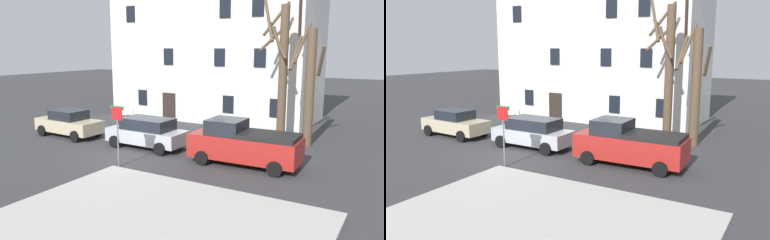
# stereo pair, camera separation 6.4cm
# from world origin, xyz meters

# --- Properties ---
(ground_plane) EXTENTS (120.00, 120.00, 0.00)m
(ground_plane) POSITION_xyz_m (0.00, 0.00, 0.00)
(ground_plane) COLOR #38383A
(sidewalk_slab) EXTENTS (10.12, 8.71, 0.12)m
(sidewalk_slab) POSITION_xyz_m (5.75, -5.88, 0.06)
(sidewalk_slab) COLOR #B7B5AD
(sidewalk_slab) RESTS_ON ground_plane
(building_main) EXTENTS (15.98, 7.27, 11.63)m
(building_main) POSITION_xyz_m (-1.57, 13.01, 5.90)
(building_main) COLOR white
(building_main) RESTS_ON ground_plane
(tree_bare_near) EXTENTS (2.54, 2.86, 8.26)m
(tree_bare_near) POSITION_xyz_m (5.60, 7.39, 4.37)
(tree_bare_near) COLOR brown
(tree_bare_near) RESTS_ON ground_plane
(tree_bare_mid) EXTENTS (1.81, 1.87, 6.81)m
(tree_bare_mid) POSITION_xyz_m (7.20, 7.23, 3.47)
(tree_bare_mid) COLOR brown
(tree_bare_mid) RESTS_ON ground_plane
(car_beige_sedan) EXTENTS (4.52, 2.12, 1.66)m
(car_beige_sedan) POSITION_xyz_m (-6.07, 2.01, 0.83)
(car_beige_sedan) COLOR #C6B793
(car_beige_sedan) RESTS_ON ground_plane
(car_silver_wagon) EXTENTS (4.52, 2.06, 1.67)m
(car_silver_wagon) POSITION_xyz_m (-0.18, 2.20, 0.87)
(car_silver_wagon) COLOR #B7BABF
(car_silver_wagon) RESTS_ON ground_plane
(pickup_truck_red) EXTENTS (5.19, 2.31, 2.11)m
(pickup_truck_red) POSITION_xyz_m (5.62, 1.99, 1.02)
(pickup_truck_red) COLOR #AD231E
(pickup_truck_red) RESTS_ON ground_plane
(street_sign_pole) EXTENTS (0.76, 0.07, 2.85)m
(street_sign_pole) POSITION_xyz_m (0.79, -1.25, 1.99)
(street_sign_pole) COLOR slate
(street_sign_pole) RESTS_ON ground_plane
(bicycle_leaning) EXTENTS (1.68, 0.57, 1.03)m
(bicycle_leaning) POSITION_xyz_m (-4.85, 7.00, 0.37)
(bicycle_leaning) COLOR black
(bicycle_leaning) RESTS_ON ground_plane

